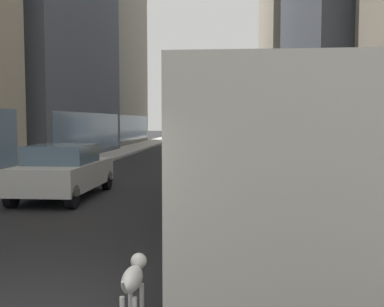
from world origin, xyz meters
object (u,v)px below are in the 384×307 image
object	(u,v)px
car_blue_hatchback	(244,156)
dalmatian_dog	(133,278)
transit_bus	(257,146)
car_yellow_taxi	(214,145)
car_white_van	(64,171)
box_truck	(219,128)

from	to	relation	value
car_blue_hatchback	dalmatian_dog	size ratio (longest dim) A/B	4.23
transit_bus	car_yellow_taxi	bearing A→B (deg)	95.11
dalmatian_dog	car_blue_hatchback	bearing A→B (deg)	83.40
car_white_van	dalmatian_dog	world-z (taller)	car_white_van
transit_bus	box_truck	distance (m)	28.00
box_truck	dalmatian_dog	bearing A→B (deg)	-90.17
car_white_van	car_yellow_taxi	xyz separation A→B (m)	(4.00, 14.87, -0.00)
car_blue_hatchback	box_truck	bearing A→B (deg)	94.96
car_white_van	car_yellow_taxi	size ratio (longest dim) A/B	0.97
car_yellow_taxi	box_truck	xyz separation A→B (m)	(-0.00, 10.06, 0.85)
car_white_van	car_blue_hatchback	world-z (taller)	same
car_yellow_taxi	transit_bus	bearing A→B (deg)	-84.89
transit_bus	car_blue_hatchback	world-z (taller)	transit_bus
car_white_van	dalmatian_dog	size ratio (longest dim) A/B	4.41
car_white_van	box_truck	bearing A→B (deg)	80.89
car_white_van	car_blue_hatchback	xyz separation A→B (m)	(5.60, 6.48, -0.00)
transit_bus	car_white_van	size ratio (longest dim) A/B	2.72
car_yellow_taxi	dalmatian_dog	bearing A→B (deg)	-90.25
car_white_van	dalmatian_dog	distance (m)	9.10
car_blue_hatchback	box_truck	distance (m)	18.54
car_blue_hatchback	box_truck	world-z (taller)	box_truck
car_white_van	box_truck	world-z (taller)	box_truck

